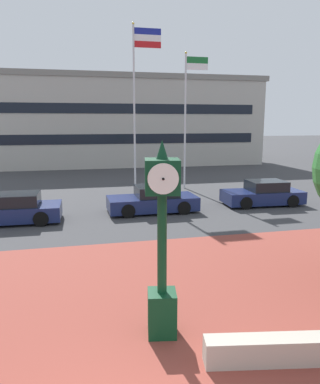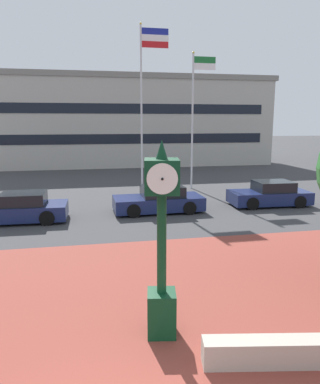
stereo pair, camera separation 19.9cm
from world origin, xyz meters
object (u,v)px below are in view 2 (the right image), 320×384
(street_clock, at_px, (162,245))
(car_street_near, at_px, (270,195))
(car_street_distant, at_px, (20,209))
(civic_building, at_px, (131,121))
(flagpole_secondary, at_px, (194,112))
(flagpole_primary, at_px, (145,93))
(car_street_mid, at_px, (159,200))

(street_clock, relative_size, car_street_near, 0.96)
(car_street_distant, height_order, civic_building, civic_building)
(street_clock, relative_size, flagpole_secondary, 0.47)
(car_street_near, distance_m, flagpole_primary, 9.75)
(flagpole_primary, relative_size, civic_building, 0.36)
(street_clock, relative_size, car_street_distant, 0.97)
(car_street_near, distance_m, flagpole_secondary, 7.59)
(car_street_mid, height_order, car_street_distant, same)
(car_street_near, relative_size, civic_building, 0.15)
(car_street_near, xyz_separation_m, flagpole_primary, (-5.73, 5.66, 5.48))
(car_street_distant, bearing_deg, car_street_near, -84.94)
(flagpole_secondary, xyz_separation_m, civic_building, (-2.08, 16.42, -0.57))
(street_clock, distance_m, flagpole_secondary, 17.47)
(flagpole_primary, bearing_deg, flagpole_secondary, -0.00)
(car_street_mid, bearing_deg, civic_building, -4.70)
(car_street_distant, distance_m, civic_building, 24.44)
(street_clock, xyz_separation_m, car_street_distant, (-4.34, 9.86, -1.37))
(car_street_mid, xyz_separation_m, civic_building, (1.39, 22.32, 3.81))
(flagpole_primary, height_order, flagpole_secondary, flagpole_primary)
(flagpole_secondary, bearing_deg, street_clock, -108.50)
(car_street_distant, xyz_separation_m, civic_building, (7.72, 22.88, 3.81))
(civic_building, bearing_deg, flagpole_primary, -93.95)
(civic_building, bearing_deg, street_clock, -95.91)
(street_clock, bearing_deg, car_street_near, 63.01)
(car_street_distant, distance_m, flagpole_secondary, 12.53)
(street_clock, relative_size, car_street_mid, 0.92)
(street_clock, distance_m, car_street_distant, 10.86)
(car_street_near, bearing_deg, car_street_distant, 95.86)
(car_street_mid, height_order, civic_building, civic_building)
(street_clock, bearing_deg, flagpole_primary, 91.99)
(street_clock, xyz_separation_m, civic_building, (3.39, 32.73, 2.44))
(car_street_distant, height_order, flagpole_primary, flagpole_primary)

